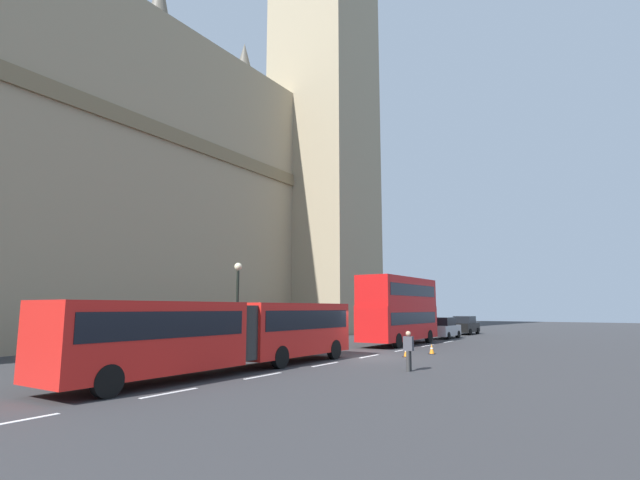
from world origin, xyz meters
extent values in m
plane|color=#333335|center=(0.00, 0.00, 0.00)|extent=(160.00, 160.00, 0.00)
cube|color=silver|center=(-17.87, 0.00, 0.01)|extent=(2.20, 0.16, 0.01)
cube|color=silver|center=(-13.27, 0.00, 0.01)|extent=(2.20, 0.16, 0.01)
cube|color=silver|center=(-8.67, 0.00, 0.01)|extent=(2.20, 0.16, 0.01)
cube|color=silver|center=(-4.07, 0.00, 0.01)|extent=(2.20, 0.16, 0.01)
cube|color=silver|center=(0.53, 0.00, 0.01)|extent=(2.20, 0.16, 0.01)
cube|color=silver|center=(5.13, 0.00, 0.01)|extent=(2.20, 0.16, 0.01)
cube|color=silver|center=(9.73, 0.00, 0.01)|extent=(2.20, 0.16, 0.01)
cube|color=silver|center=(14.33, 0.00, 0.01)|extent=(2.20, 0.16, 0.01)
cube|color=tan|center=(21.08, 16.00, 25.76)|extent=(9.73, 9.73, 51.52)
cone|color=#565147|center=(0.55, 20.00, 28.97)|extent=(2.40, 2.40, 5.65)
cone|color=#565147|center=(11.51, 20.00, 28.40)|extent=(2.40, 2.40, 4.52)
cube|color=red|center=(-4.23, 2.00, 1.65)|extent=(7.51, 2.50, 2.50)
cube|color=black|center=(-4.23, 2.00, 2.10)|extent=(6.91, 2.54, 0.90)
cube|color=red|center=(-12.64, 2.00, 1.65)|extent=(7.51, 2.50, 2.50)
cube|color=black|center=(-12.64, 2.00, 2.10)|extent=(6.91, 2.54, 0.90)
cylinder|color=#2D2D2D|center=(-8.44, 2.00, 1.65)|extent=(2.38, 2.38, 2.25)
cylinder|color=black|center=(-1.83, 0.88, 0.50)|extent=(1.00, 0.30, 1.00)
cylinder|color=black|center=(-6.49, 0.88, 0.50)|extent=(1.00, 0.30, 1.00)
cylinder|color=black|center=(-14.90, 0.88, 0.50)|extent=(1.00, 0.30, 1.00)
cube|color=red|center=(9.32, 2.00, 1.60)|extent=(9.32, 2.50, 2.40)
cube|color=#1E232D|center=(9.32, 2.00, 1.95)|extent=(8.39, 2.54, 0.84)
cube|color=red|center=(9.32, 2.00, 3.85)|extent=(9.13, 2.50, 2.10)
cube|color=#1E232D|center=(9.32, 2.00, 3.95)|extent=(8.39, 2.54, 0.84)
cylinder|color=black|center=(12.30, 0.88, 0.50)|extent=(1.00, 0.30, 1.00)
cylinder|color=black|center=(6.34, 0.88, 0.50)|extent=(1.00, 0.30, 1.00)
cube|color=#B7B7BC|center=(18.37, 1.70, 0.70)|extent=(4.40, 1.80, 0.90)
cube|color=black|center=(18.17, 1.70, 1.50)|extent=(2.46, 1.66, 0.70)
cylinder|color=black|center=(19.78, 0.89, 0.32)|extent=(0.64, 0.30, 0.64)
cylinder|color=black|center=(16.96, 0.89, 0.32)|extent=(0.64, 0.30, 0.64)
cube|color=black|center=(26.05, 1.98, 0.70)|extent=(4.40, 1.80, 0.90)
cube|color=black|center=(25.85, 1.98, 1.50)|extent=(2.46, 1.66, 0.70)
cylinder|color=black|center=(27.45, 1.17, 0.32)|extent=(0.64, 0.30, 0.64)
cylinder|color=black|center=(24.64, 1.17, 0.32)|extent=(0.64, 0.30, 0.64)
cube|color=black|center=(1.35, -1.85, 0.01)|extent=(0.36, 0.36, 0.03)
cone|color=orange|center=(1.35, -1.85, 0.31)|extent=(0.28, 0.28, 0.55)
cylinder|color=white|center=(1.35, -1.85, 0.33)|extent=(0.17, 0.17, 0.08)
cube|color=black|center=(3.71, -2.46, 0.01)|extent=(0.36, 0.36, 0.03)
cone|color=orange|center=(3.71, -2.46, 0.31)|extent=(0.28, 0.28, 0.55)
cylinder|color=white|center=(3.71, -2.46, 0.33)|extent=(0.17, 0.17, 0.08)
cylinder|color=black|center=(-3.24, 6.50, 0.15)|extent=(0.32, 0.32, 0.30)
cylinder|color=black|center=(-3.24, 6.50, 2.40)|extent=(0.16, 0.16, 4.80)
sphere|color=beige|center=(-3.24, 6.50, 5.05)|extent=(0.44, 0.44, 0.44)
cylinder|color=#333333|center=(-4.35, -4.33, 0.43)|extent=(0.16, 0.16, 0.86)
cylinder|color=#333333|center=(-4.15, -4.32, 0.43)|extent=(0.16, 0.16, 0.86)
cube|color=#3F3F47|center=(-4.25, -4.32, 1.16)|extent=(0.26, 0.41, 0.60)
sphere|color=tan|center=(-4.25, -4.32, 1.58)|extent=(0.22, 0.22, 0.22)
camera|label=1|loc=(-23.72, -12.42, 2.66)|focal=26.68mm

